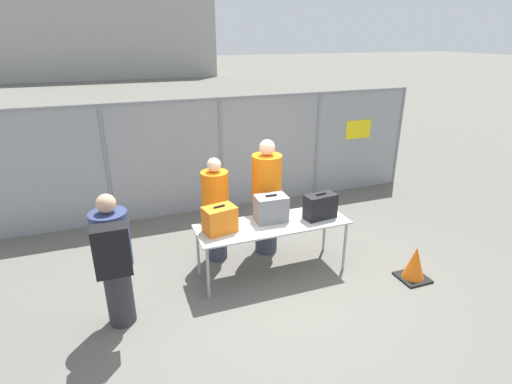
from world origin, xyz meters
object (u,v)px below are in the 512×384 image
object	(u,v)px
security_worker_near	(267,196)
traffic_cone	(415,264)
traveler_hooded	(114,258)
security_worker_far	(216,208)
suitcase_grey	(271,208)
utility_trailer	(289,145)
inspection_table	(273,227)
suitcase_orange	(220,219)
suitcase_black	(320,206)

from	to	relation	value
security_worker_near	traffic_cone	xyz separation A→B (m)	(1.68, -1.48, -0.72)
traveler_hooded	security_worker_far	xyz separation A→B (m)	(1.48, 1.10, -0.08)
suitcase_grey	security_worker_near	size ratio (longest dim) A/B	0.25
suitcase_grey	utility_trailer	size ratio (longest dim) A/B	0.12
inspection_table	suitcase_orange	xyz separation A→B (m)	(-0.76, 0.03, 0.24)
suitcase_black	security_worker_near	bearing A→B (deg)	130.08
inspection_table	suitcase_grey	bearing A→B (deg)	81.46
inspection_table	suitcase_orange	size ratio (longest dim) A/B	4.62
security_worker_near	security_worker_far	size ratio (longest dim) A/B	1.13
security_worker_far	utility_trailer	size ratio (longest dim) A/B	0.41
security_worker_far	security_worker_near	bearing A→B (deg)	149.72
inspection_table	security_worker_far	distance (m)	0.94
security_worker_far	suitcase_black	bearing A→B (deg)	125.65
traveler_hooded	inspection_table	bearing A→B (deg)	1.62
suitcase_black	security_worker_far	distance (m)	1.55
security_worker_near	security_worker_far	distance (m)	0.81
suitcase_black	suitcase_grey	bearing A→B (deg)	166.94
suitcase_grey	traveler_hooded	bearing A→B (deg)	-165.88
suitcase_grey	suitcase_black	xyz separation A→B (m)	(0.70, -0.16, -0.01)
security_worker_near	traffic_cone	size ratio (longest dim) A/B	3.64
utility_trailer	security_worker_far	bearing A→B (deg)	-126.40
inspection_table	traveler_hooded	world-z (taller)	traveler_hooded
traveler_hooded	security_worker_near	xyz separation A→B (m)	(2.27, 1.05, 0.03)
suitcase_black	security_worker_far	bearing A→B (deg)	151.89
traveler_hooded	security_worker_far	bearing A→B (deg)	26.89
suitcase_orange	utility_trailer	world-z (taller)	suitcase_orange
suitcase_orange	suitcase_grey	xyz separation A→B (m)	(0.77, 0.08, 0.01)
suitcase_grey	suitcase_black	world-z (taller)	suitcase_grey
suitcase_orange	traffic_cone	size ratio (longest dim) A/B	0.93
suitcase_black	traffic_cone	world-z (taller)	suitcase_black
suitcase_orange	security_worker_near	xyz separation A→B (m)	(0.91, 0.59, -0.02)
suitcase_grey	security_worker_far	bearing A→B (deg)	139.57
utility_trailer	traffic_cone	world-z (taller)	utility_trailer
suitcase_grey	security_worker_near	world-z (taller)	security_worker_near
inspection_table	suitcase_orange	bearing A→B (deg)	178.08
suitcase_orange	suitcase_black	distance (m)	1.47
suitcase_black	utility_trailer	distance (m)	5.45
inspection_table	suitcase_black	size ratio (longest dim) A/B	4.48
suitcase_black	traveler_hooded	xyz separation A→B (m)	(-2.84, -0.38, -0.05)
suitcase_orange	traveler_hooded	xyz separation A→B (m)	(-1.37, -0.46, -0.05)
security_worker_near	traffic_cone	bearing A→B (deg)	158.39
security_worker_near	inspection_table	bearing A→B (deg)	96.04
suitcase_orange	suitcase_black	world-z (taller)	suitcase_black
traveler_hooded	suitcase_black	bearing A→B (deg)	-2.34
utility_trailer	traffic_cone	xyz separation A→B (m)	(-0.74, -5.90, -0.18)
inspection_table	suitcase_orange	world-z (taller)	suitcase_orange
suitcase_grey	traffic_cone	distance (m)	2.19
traffic_cone	suitcase_black	bearing A→B (deg)	144.15
security_worker_near	traveler_hooded	bearing A→B (deg)	44.44
security_worker_far	utility_trailer	xyz separation A→B (m)	(3.22, 4.37, -0.43)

